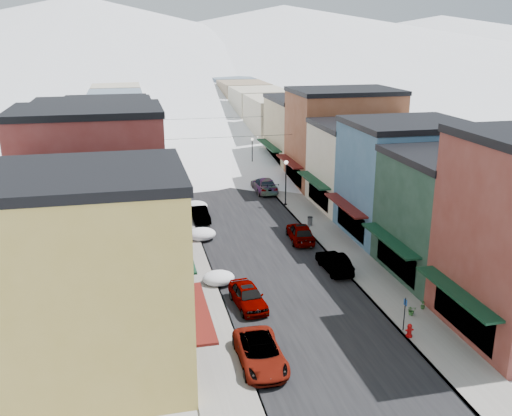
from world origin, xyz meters
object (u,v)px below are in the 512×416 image
car_green_sedan (334,262)px  trash_can (310,221)px  car_silver_sedan (248,296)px  car_dark_hatch (200,214)px  car_white_suv (260,353)px  streetlamp_near (286,177)px  fire_hydrant (409,331)px

car_green_sedan → trash_can: (1.38, 10.41, -0.15)m
car_silver_sedan → car_dark_hatch: 18.89m
car_white_suv → car_green_sedan: (8.59, 11.45, -0.00)m
car_dark_hatch → car_green_sedan: 16.87m
streetlamp_near → car_dark_hatch: bearing=-163.1°
car_green_sedan → trash_can: bearing=-99.3°
car_white_suv → trash_can: car_white_suv is taller
car_dark_hatch → trash_can: bearing=-25.7°
car_white_suv → car_dark_hatch: 25.96m
car_green_sedan → car_white_suv: bearing=51.4°
fire_hydrant → trash_can: (0.48, 21.12, 0.04)m
fire_hydrant → car_dark_hatch: bearing=110.6°
car_green_sedan → fire_hydrant: (0.90, -10.72, -0.19)m
car_dark_hatch → car_green_sedan: bearing=-62.8°
car_silver_sedan → trash_can: car_silver_sedan is taller
car_white_suv → car_silver_sedan: car_silver_sedan is taller
car_green_sedan → trash_can: car_green_sedan is taller
car_silver_sedan → streetlamp_near: streetlamp_near is taller
fire_hydrant → streetlamp_near: (0.00, 28.10, 2.66)m
car_dark_hatch → streetlamp_near: 10.25m
trash_can → streetlamp_near: streetlamp_near is taller
car_green_sedan → streetlamp_near: bearing=-94.7°
fire_hydrant → trash_can: bearing=88.7°
car_green_sedan → streetlamp_near: 17.59m
car_white_suv → fire_hydrant: 9.52m
car_white_suv → car_green_sedan: 14.32m
car_white_suv → streetlamp_near: 30.46m
car_white_suv → car_green_sedan: bearing=53.6°
streetlamp_near → car_green_sedan: bearing=-93.0°
car_green_sedan → fire_hydrant: bearing=93.0°
car_silver_sedan → car_green_sedan: size_ratio=1.02×
car_dark_hatch → streetlamp_near: bearing=13.5°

